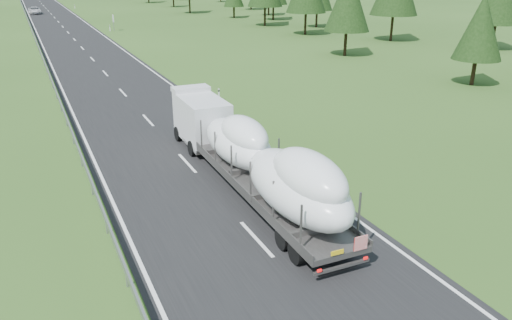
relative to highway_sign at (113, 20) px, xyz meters
name	(u,v)px	position (x,y,z in m)	size (l,w,h in m)	color
road_surface	(58,21)	(-7.20, 20.00, -1.80)	(10.00, 400.00, 0.02)	black
guardrail	(28,19)	(-12.50, 19.94, -1.21)	(0.10, 400.00, 0.76)	slate
marker_posts	(65,0)	(-0.70, 75.00, -1.27)	(0.13, 350.08, 1.00)	silver
highway_sign	(113,20)	(0.00, 0.00, 0.00)	(0.08, 0.90, 2.60)	slate
boat_truck	(253,153)	(-5.49, -66.97, 0.21)	(2.85, 17.49, 3.77)	silver
distant_van	(35,10)	(-10.45, 38.54, -1.04)	(2.55, 5.52, 1.54)	silver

